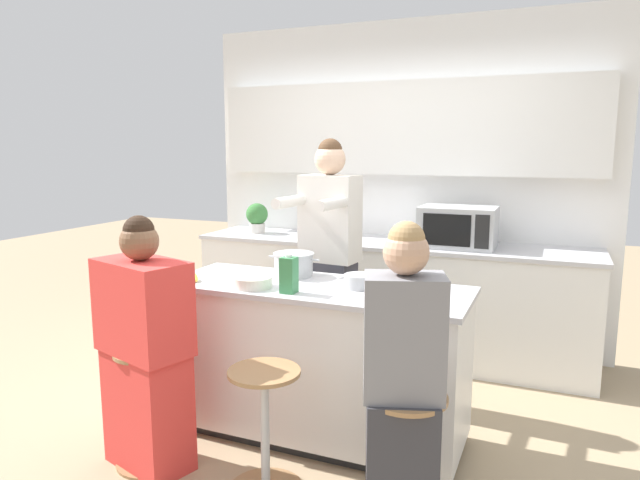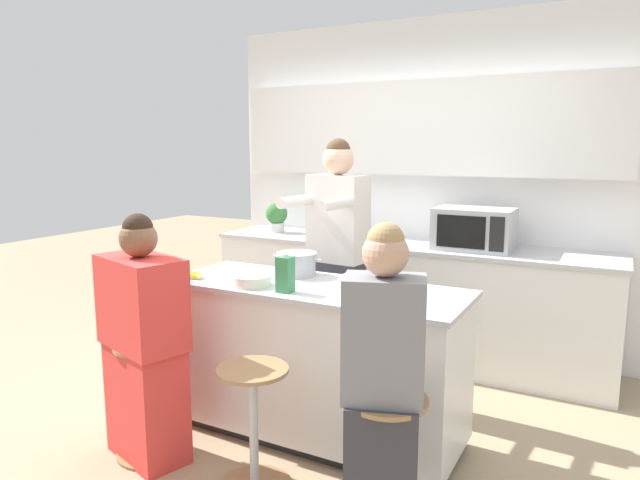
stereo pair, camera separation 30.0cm
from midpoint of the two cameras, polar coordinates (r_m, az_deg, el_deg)
name	(u,v)px [view 2 (the right image)]	position (r m, az deg, el deg)	size (l,w,h in m)	color
ground_plane	(315,433)	(3.56, 2.03, -18.83)	(16.00, 16.00, 0.00)	tan
wall_back	(420,163)	(4.83, 11.75, 7.54)	(3.43, 0.22, 2.70)	white
back_counter	(404,299)	(4.69, 10.20, -5.84)	(3.19, 0.66, 0.92)	white
kitchen_island	(315,360)	(3.36, 2.08, -11.94)	(1.74, 0.65, 0.90)	black
bar_stool_leftmost	(149,397)	(3.31, -14.16, -15.02)	(0.38, 0.38, 0.63)	#997047
bar_stool_center	(254,427)	(2.92, -3.59, -18.20)	(0.38, 0.38, 0.63)	#997047
bar_stool_rightmost	(386,464)	(2.66, 10.11, -21.29)	(0.38, 0.38, 0.63)	#997047
person_cooking	(337,268)	(3.84, 3.97, -2.81)	(0.43, 0.57, 1.73)	#383842
person_wrapped_blanket	(144,347)	(3.18, -14.60, -10.36)	(0.56, 0.42, 1.34)	red
person_seated_near	(383,396)	(2.51, 9.85, -15.22)	(0.39, 0.35, 1.38)	#333338
cooking_pot	(297,264)	(3.46, 0.12, -2.42)	(0.33, 0.25, 0.14)	#B7BABC
fruit_bowl	(358,282)	(3.16, 6.51, -4.23)	(0.17, 0.17, 0.08)	#B7BABC
mixing_bowl_steel	(252,281)	(3.22, -4.18, -4.09)	(0.22, 0.22, 0.06)	silver
coffee_cup_near	(396,285)	(3.09, 10.40, -4.49)	(0.12, 0.09, 0.09)	#4C7099
banana_bunch	(193,274)	(3.44, -10.14, -3.43)	(0.16, 0.12, 0.05)	yellow
juice_carton	(285,274)	(3.06, -0.69, -3.45)	(0.08, 0.08, 0.21)	#38844C
microwave	(474,229)	(4.39, 17.08, 1.06)	(0.56, 0.40, 0.31)	#B2B5B7
potted_plant	(277,216)	(5.06, -2.67, 2.40)	(0.19, 0.19, 0.26)	beige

